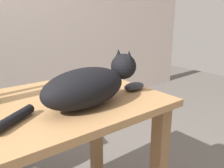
{
  "coord_description": "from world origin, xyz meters",
  "views": [
    {
      "loc": [
        -0.08,
        -0.86,
        1.06
      ],
      "look_at": [
        0.52,
        -0.11,
        0.78
      ],
      "focal_mm": 38.4,
      "sensor_mm": 36.0,
      "label": 1
    }
  ],
  "objects": [
    {
      "name": "cat",
      "position": [
        0.4,
        -0.12,
        0.8
      ],
      "size": [
        0.61,
        0.22,
        0.2
      ],
      "color": "black",
      "rests_on": "desk"
    },
    {
      "name": "computer_mouse",
      "position": [
        0.66,
        -0.09,
        0.73
      ],
      "size": [
        0.11,
        0.06,
        0.04
      ],
      "primitive_type": "ellipsoid",
      "color": "#232328",
      "rests_on": "desk"
    }
  ]
}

